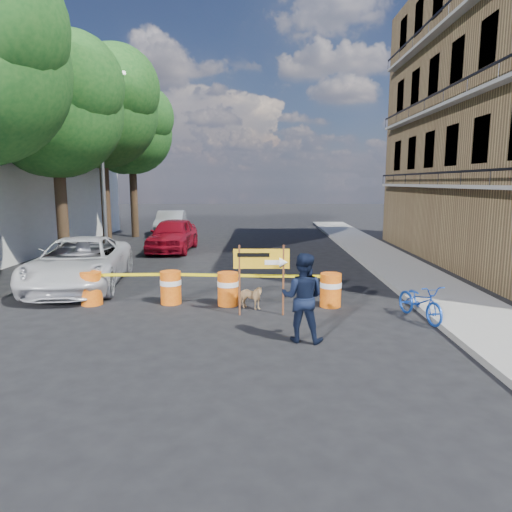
{
  "coord_description": "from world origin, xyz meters",
  "views": [
    {
      "loc": [
        0.99,
        -10.58,
        3.3
      ],
      "look_at": [
        0.81,
        1.74,
        1.3
      ],
      "focal_mm": 32.0,
      "sensor_mm": 36.0,
      "label": 1
    }
  ],
  "objects_px": {
    "bicycle": "(421,285)",
    "sedan_silver": "(171,223)",
    "suv_white": "(80,263)",
    "detour_sign": "(268,264)",
    "barrel_far_left": "(91,288)",
    "barrel_mid_left": "(171,287)",
    "barrel_far_right": "(331,289)",
    "pedestrian": "(303,297)",
    "barrel_mid_right": "(228,288)",
    "dog": "(250,297)",
    "sedan_red": "(173,235)"
  },
  "relations": [
    {
      "from": "barrel_far_right",
      "to": "barrel_mid_left",
      "type": "bearing_deg",
      "value": 176.93
    },
    {
      "from": "sedan_red",
      "to": "sedan_silver",
      "type": "distance_m",
      "value": 6.88
    },
    {
      "from": "barrel_mid_left",
      "to": "suv_white",
      "type": "relative_size",
      "value": 0.16
    },
    {
      "from": "detour_sign",
      "to": "bicycle",
      "type": "relative_size",
      "value": 1.03
    },
    {
      "from": "barrel_mid_right",
      "to": "barrel_far_left",
      "type": "bearing_deg",
      "value": -179.94
    },
    {
      "from": "dog",
      "to": "barrel_far_left",
      "type": "bearing_deg",
      "value": 110.01
    },
    {
      "from": "barrel_far_right",
      "to": "sedan_red",
      "type": "distance_m",
      "value": 11.66
    },
    {
      "from": "barrel_far_right",
      "to": "bicycle",
      "type": "distance_m",
      "value": 2.33
    },
    {
      "from": "detour_sign",
      "to": "bicycle",
      "type": "xyz_separation_m",
      "value": [
        3.67,
        -0.32,
        -0.44
      ]
    },
    {
      "from": "bicycle",
      "to": "suv_white",
      "type": "bearing_deg",
      "value": 144.94
    },
    {
      "from": "barrel_mid_left",
      "to": "detour_sign",
      "type": "height_order",
      "value": "detour_sign"
    },
    {
      "from": "barrel_far_right",
      "to": "suv_white",
      "type": "bearing_deg",
      "value": 163.98
    },
    {
      "from": "barrel_mid_left",
      "to": "barrel_far_right",
      "type": "distance_m",
      "value": 4.34
    },
    {
      "from": "barrel_far_left",
      "to": "dog",
      "type": "bearing_deg",
      "value": -4.98
    },
    {
      "from": "sedan_silver",
      "to": "dog",
      "type": "bearing_deg",
      "value": -77.45
    },
    {
      "from": "bicycle",
      "to": "dog",
      "type": "xyz_separation_m",
      "value": [
        -4.14,
        0.87,
        -0.54
      ]
    },
    {
      "from": "barrel_mid_left",
      "to": "pedestrian",
      "type": "bearing_deg",
      "value": -41.07
    },
    {
      "from": "barrel_mid_left",
      "to": "detour_sign",
      "type": "xyz_separation_m",
      "value": [
        2.66,
        -1.07,
        0.83
      ]
    },
    {
      "from": "pedestrian",
      "to": "barrel_mid_left",
      "type": "bearing_deg",
      "value": -26.55
    },
    {
      "from": "barrel_mid_left",
      "to": "bicycle",
      "type": "distance_m",
      "value": 6.49
    },
    {
      "from": "barrel_mid_right",
      "to": "sedan_silver",
      "type": "xyz_separation_m",
      "value": [
        -4.85,
        16.52,
        0.29
      ]
    },
    {
      "from": "barrel_mid_right",
      "to": "pedestrian",
      "type": "xyz_separation_m",
      "value": [
        1.77,
        -2.78,
        0.46
      ]
    },
    {
      "from": "barrel_mid_left",
      "to": "sedan_silver",
      "type": "distance_m",
      "value": 16.71
    },
    {
      "from": "barrel_far_left",
      "to": "detour_sign",
      "type": "bearing_deg",
      "value": -10.97
    },
    {
      "from": "barrel_mid_right",
      "to": "barrel_far_right",
      "type": "xyz_separation_m",
      "value": [
        2.75,
        -0.1,
        0.0
      ]
    },
    {
      "from": "barrel_far_left",
      "to": "bicycle",
      "type": "height_order",
      "value": "bicycle"
    },
    {
      "from": "barrel_far_left",
      "to": "pedestrian",
      "type": "xyz_separation_m",
      "value": [
        5.48,
        -2.78,
        0.46
      ]
    },
    {
      "from": "suv_white",
      "to": "sedan_silver",
      "type": "height_order",
      "value": "suv_white"
    },
    {
      "from": "barrel_far_left",
      "to": "barrel_mid_left",
      "type": "height_order",
      "value": "same"
    },
    {
      "from": "pedestrian",
      "to": "sedan_red",
      "type": "height_order",
      "value": "pedestrian"
    },
    {
      "from": "barrel_mid_right",
      "to": "sedan_red",
      "type": "height_order",
      "value": "sedan_red"
    },
    {
      "from": "barrel_mid_right",
      "to": "dog",
      "type": "distance_m",
      "value": 0.73
    },
    {
      "from": "sedan_silver",
      "to": "barrel_far_left",
      "type": "bearing_deg",
      "value": -91.4
    },
    {
      "from": "bicycle",
      "to": "sedan_silver",
      "type": "relative_size",
      "value": 0.37
    },
    {
      "from": "suv_white",
      "to": "sedan_red",
      "type": "height_order",
      "value": "sedan_red"
    },
    {
      "from": "sedan_silver",
      "to": "pedestrian",
      "type": "bearing_deg",
      "value": -76.41
    },
    {
      "from": "detour_sign",
      "to": "sedan_silver",
      "type": "xyz_separation_m",
      "value": [
        -5.93,
        17.45,
        -0.54
      ]
    },
    {
      "from": "sedan_red",
      "to": "sedan_silver",
      "type": "relative_size",
      "value": 1.01
    },
    {
      "from": "bicycle",
      "to": "detour_sign",
      "type": "bearing_deg",
      "value": 159.17
    },
    {
      "from": "suv_white",
      "to": "detour_sign",
      "type": "bearing_deg",
      "value": -34.79
    },
    {
      "from": "barrel_far_right",
      "to": "dog",
      "type": "bearing_deg",
      "value": -172.49
    },
    {
      "from": "barrel_far_left",
      "to": "dog",
      "type": "distance_m",
      "value": 4.34
    },
    {
      "from": "bicycle",
      "to": "sedan_silver",
      "type": "xyz_separation_m",
      "value": [
        -9.6,
        17.77,
        -0.1
      ]
    },
    {
      "from": "detour_sign",
      "to": "sedan_silver",
      "type": "relative_size",
      "value": 0.38
    },
    {
      "from": "bicycle",
      "to": "suv_white",
      "type": "xyz_separation_m",
      "value": [
        -9.6,
        3.34,
        -0.08
      ]
    },
    {
      "from": "dog",
      "to": "suv_white",
      "type": "distance_m",
      "value": 6.01
    },
    {
      "from": "barrel_mid_right",
      "to": "sedan_red",
      "type": "xyz_separation_m",
      "value": [
        -3.4,
        9.8,
        0.33
      ]
    },
    {
      "from": "barrel_mid_left",
      "to": "sedan_red",
      "type": "bearing_deg",
      "value": 100.7
    },
    {
      "from": "bicycle",
      "to": "barrel_far_right",
      "type": "bearing_deg",
      "value": 134.04
    },
    {
      "from": "barrel_far_left",
      "to": "detour_sign",
      "type": "xyz_separation_m",
      "value": [
        4.79,
        -0.93,
        0.83
      ]
    }
  ]
}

